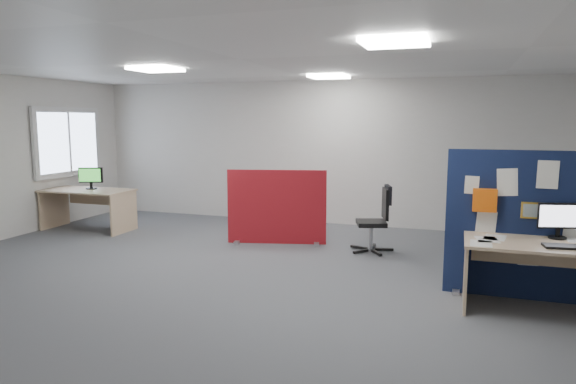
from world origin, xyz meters
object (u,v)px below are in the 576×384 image
(main_desk, at_px, (556,259))
(red_divider, at_px, (277,208))
(second_desk, at_px, (89,199))
(monitor_second, at_px, (91,177))
(monitor_main, at_px, (559,219))
(office_chair, at_px, (378,215))
(navy_divider, at_px, (540,226))

(main_desk, bearing_deg, red_divider, 152.89)
(second_desk, bearing_deg, monitor_second, 78.47)
(monitor_main, height_order, office_chair, monitor_main)
(monitor_main, height_order, monitor_second, monitor_second)
(main_desk, relative_size, monitor_main, 4.21)
(red_divider, bearing_deg, navy_divider, -37.15)
(monitor_second, xyz_separation_m, office_chair, (5.16, -0.00, -0.38))
(monitor_second, bearing_deg, second_desk, -121.02)
(navy_divider, distance_m, monitor_main, 0.23)
(red_divider, xyz_separation_m, office_chair, (1.62, -0.02, -0.02))
(navy_divider, distance_m, monitor_second, 7.29)
(red_divider, bearing_deg, monitor_second, 166.47)
(second_desk, relative_size, monitor_second, 3.81)
(second_desk, height_order, monitor_second, monitor_second)
(red_divider, relative_size, monitor_second, 3.73)
(navy_divider, bearing_deg, main_desk, -71.44)
(monitor_main, bearing_deg, office_chair, 126.37)
(monitor_second, distance_m, office_chair, 5.18)
(main_desk, height_order, red_divider, red_divider)
(navy_divider, xyz_separation_m, red_divider, (-3.58, 1.54, -0.25))
(red_divider, height_order, office_chair, red_divider)
(monitor_second, bearing_deg, main_desk, -33.98)
(monitor_main, height_order, red_divider, red_divider)
(red_divider, xyz_separation_m, monitor_second, (-3.55, -0.02, 0.36))
(second_desk, bearing_deg, navy_divider, -11.57)
(main_desk, height_order, office_chair, office_chair)
(navy_divider, height_order, red_divider, navy_divider)
(monitor_second, bearing_deg, red_divider, -19.14)
(navy_divider, distance_m, office_chair, 2.50)
(navy_divider, height_order, monitor_main, navy_divider)
(navy_divider, relative_size, red_divider, 1.29)
(navy_divider, xyz_separation_m, main_desk, (0.12, -0.35, -0.27))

